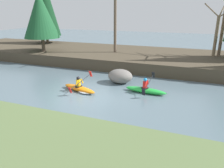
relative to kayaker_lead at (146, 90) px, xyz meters
The scene contains 10 objects.
ground_plane 3.74m from the kayaker_lead, 148.30° to the right, with size 90.00×90.00×0.00m, color slate.
riverbank_near 8.86m from the kayaker_lead, 111.04° to the right, with size 44.00×5.89×0.52m.
riverbank_far 8.85m from the kayaker_lead, 111.06° to the left, with size 44.00×9.14×1.05m.
conifer_tree_far_left 19.87m from the kayaker_lead, 145.41° to the left, with size 3.65×3.65×8.70m.
conifer_tree_left 14.20m from the kayaker_lead, 155.48° to the left, with size 3.59×3.59×5.94m.
bare_tree_upstream 10.24m from the kayaker_lead, 122.66° to the left, with size 4.15×4.10×7.58m.
bare_tree_mid_upstream 10.44m from the kayaker_lead, 64.44° to the left, with size 2.72×2.69×4.86m.
kayaker_lead is the anchor object (origin of this frame).
kayaker_middle 4.30m from the kayaker_lead, 162.54° to the right, with size 2.77×2.03×1.20m.
boulder_midstream 2.65m from the kayaker_lead, 148.62° to the left, with size 1.83×1.43×1.03m.
Camera 1 is at (5.93, -11.23, 5.08)m, focal length 35.00 mm.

